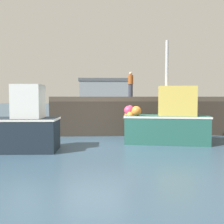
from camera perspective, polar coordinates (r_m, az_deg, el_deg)
ground at (r=10.99m, az=-3.89°, el=-7.69°), size 120.00×160.00×0.10m
pier at (r=16.89m, az=4.24°, el=2.18°), size 9.34×7.97×2.07m
fishing_boat_near_left at (r=10.38m, az=-19.17°, el=-3.03°), size 2.90×1.46×2.51m
fishing_boat_near_right at (r=11.71m, az=12.00°, el=-1.93°), size 3.83×2.02×4.49m
rowboat at (r=12.74m, az=13.55°, el=-5.09°), size 1.68×1.07×0.45m
dockworker at (r=17.35m, az=4.09°, el=6.07°), size 0.34×0.34×1.65m
warehouse at (r=44.73m, az=-1.68°, el=3.98°), size 8.54×4.68×5.18m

